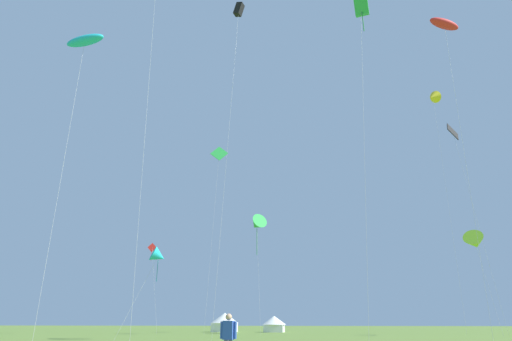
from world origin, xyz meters
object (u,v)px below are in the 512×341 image
at_px(kite_yellow_delta, 433,97).
at_px(kite_red_parafoil, 444,24).
at_px(kite_black_diamond, 453,133).
at_px(kite_green_box, 361,2).
at_px(kite_cyan_parafoil, 85,41).
at_px(festival_tent_center, 225,321).
at_px(kite_green_diamond, 219,155).
at_px(kite_red_diamond, 152,251).
at_px(festival_tent_right, 274,323).
at_px(person_spectator, 228,341).
at_px(kite_black_box, 239,11).
at_px(kite_lime_delta, 475,242).
at_px(kite_cyan_delta, 158,256).
at_px(kite_green_delta, 257,224).

bearing_deg(kite_yellow_delta, kite_red_parafoil, -101.81).
height_order(kite_black_diamond, kite_green_box, kite_green_box).
relative_size(kite_cyan_parafoil, festival_tent_center, 4.87).
height_order(kite_green_diamond, kite_red_diamond, kite_green_diamond).
bearing_deg(festival_tent_right, kite_black_diamond, -23.09).
xyz_separation_m(kite_red_diamond, person_spectator, (23.04, -44.29, -10.83)).
height_order(kite_yellow_delta, kite_green_diamond, kite_yellow_delta).
xyz_separation_m(kite_yellow_delta, kite_black_box, (-26.32, -27.94, -2.66)).
bearing_deg(kite_green_diamond, kite_black_box, -69.85).
distance_m(kite_lime_delta, kite_cyan_delta, 38.42).
distance_m(kite_green_diamond, kite_green_delta, 11.97).
bearing_deg(kite_green_diamond, person_spectator, -73.52).
height_order(kite_black_diamond, kite_red_parafoil, kite_red_parafoil).
xyz_separation_m(kite_black_box, person_spectator, (4.63, -20.40, -32.46)).
bearing_deg(kite_red_diamond, kite_cyan_delta, -64.15).
height_order(kite_black_box, kite_red_diamond, kite_black_box).
relative_size(kite_black_diamond, person_spectator, 16.47).
relative_size(kite_green_diamond, kite_green_delta, 1.69).
height_order(kite_green_diamond, person_spectator, kite_green_diamond).
bearing_deg(person_spectator, kite_green_diamond, 106.48).
xyz_separation_m(kite_yellow_delta, kite_cyan_parafoil, (-35.35, -39.98, -14.61)).
distance_m(kite_red_parafoil, person_spectator, 38.50).
height_order(kite_black_diamond, kite_cyan_delta, kite_black_diamond).
height_order(kite_black_box, festival_tent_center, kite_black_box).
xyz_separation_m(kite_black_diamond, kite_cyan_delta, (-34.53, -19.60, -19.39)).
height_order(kite_red_diamond, festival_tent_center, kite_red_diamond).
distance_m(kite_lime_delta, kite_green_box, 33.27).
xyz_separation_m(kite_yellow_delta, kite_green_delta, (-27.98, -7.39, -21.63)).
distance_m(kite_red_parafoil, kite_red_diamond, 48.60).
relative_size(kite_red_diamond, person_spectator, 7.43).
height_order(kite_cyan_parafoil, person_spectator, kite_cyan_parafoil).
relative_size(kite_black_box, kite_cyan_delta, 4.11).
height_order(kite_green_delta, person_spectator, kite_green_delta).
xyz_separation_m(kite_red_parafoil, kite_green_box, (-8.39, -5.55, -0.95)).
bearing_deg(kite_yellow_delta, kite_lime_delta, -92.33).
relative_size(kite_green_diamond, kite_red_parafoil, 0.90).
xyz_separation_m(kite_green_diamond, kite_red_parafoil, (27.86, -19.21, 4.02)).
relative_size(kite_black_box, kite_green_delta, 2.19).
xyz_separation_m(kite_yellow_delta, kite_red_parafoil, (-5.72, -27.37, -7.06)).
xyz_separation_m(kite_black_diamond, person_spectator, (-21.84, -42.51, -25.96)).
bearing_deg(kite_black_box, kite_cyan_delta, 162.69).
bearing_deg(kite_cyan_parafoil, kite_red_diamond, 104.64).
bearing_deg(kite_green_delta, kite_red_parafoil, -41.90).
relative_size(kite_cyan_parafoil, kite_green_delta, 1.40).
bearing_deg(person_spectator, kite_lime_delta, 62.11).
bearing_deg(kite_red_diamond, kite_green_box, -43.31).
xyz_separation_m(kite_lime_delta, kite_green_box, (-13.79, -24.95, 17.15)).
bearing_deg(kite_green_delta, kite_yellow_delta, 14.80).
relative_size(kite_green_delta, person_spectator, 9.07).
bearing_deg(kite_black_diamond, kite_green_delta, -176.81).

